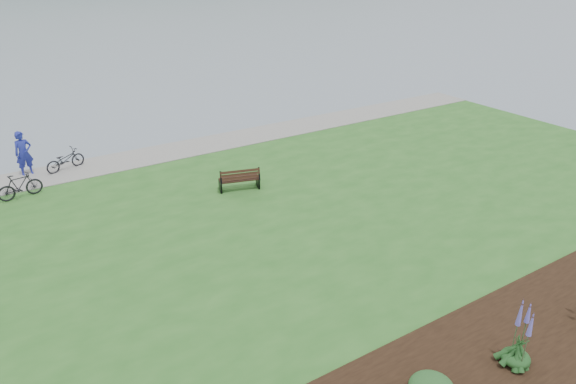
{
  "coord_description": "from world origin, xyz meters",
  "views": [
    {
      "loc": [
        -8.29,
        -14.03,
        8.42
      ],
      "look_at": [
        -0.1,
        -1.11,
        1.3
      ],
      "focal_mm": 32.0,
      "sensor_mm": 36.0,
      "label": 1
    }
  ],
  "objects": [
    {
      "name": "bicycle_a",
      "position": [
        -5.55,
        7.2,
        0.83
      ],
      "size": [
        1.09,
        1.74,
        0.86
      ],
      "primitive_type": "imported",
      "rotation": [
        0.0,
        0.0,
        1.91
      ],
      "color": "black",
      "rests_on": "lawn"
    },
    {
      "name": "ground",
      "position": [
        0.0,
        0.0,
        0.0
      ],
      "size": [
        600.0,
        600.0,
        0.0
      ],
      "primitive_type": "plane",
      "color": "slate",
      "rests_on": "ground"
    },
    {
      "name": "person",
      "position": [
        -6.95,
        7.5,
        1.45
      ],
      "size": [
        0.83,
        0.63,
        2.11
      ],
      "primitive_type": "imported",
      "rotation": [
        0.0,
        0.0,
        0.15
      ],
      "color": "navy",
      "rests_on": "lawn"
    },
    {
      "name": "lawn",
      "position": [
        0.0,
        -2.0,
        0.2
      ],
      "size": [
        34.0,
        20.0,
        0.4
      ],
      "primitive_type": "cube",
      "color": "#275F21",
      "rests_on": "ground"
    },
    {
      "name": "echium_4",
      "position": [
        0.33,
        -9.51,
        1.12
      ],
      "size": [
        0.62,
        0.62,
        1.85
      ],
      "color": "#163D18",
      "rests_on": "garden_bed"
    },
    {
      "name": "bicycle_b",
      "position": [
        -7.45,
        5.28,
        0.86
      ],
      "size": [
        0.68,
        1.59,
        0.92
      ],
      "primitive_type": "imported",
      "rotation": [
        0.0,
        0.0,
        1.73
      ],
      "color": "black",
      "rests_on": "lawn"
    },
    {
      "name": "park_bench",
      "position": [
        -0.49,
        1.63,
        0.85
      ],
      "size": [
        1.58,
        0.98,
        0.92
      ],
      "rotation": [
        0.0,
        0.0,
        -0.28
      ],
      "color": "black",
      "rests_on": "lawn"
    },
    {
      "name": "shoreline_path",
      "position": [
        0.0,
        6.9,
        0.42
      ],
      "size": [
        34.0,
        2.2,
        0.03
      ],
      "primitive_type": "cube",
      "color": "gray",
      "rests_on": "lawn"
    }
  ]
}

